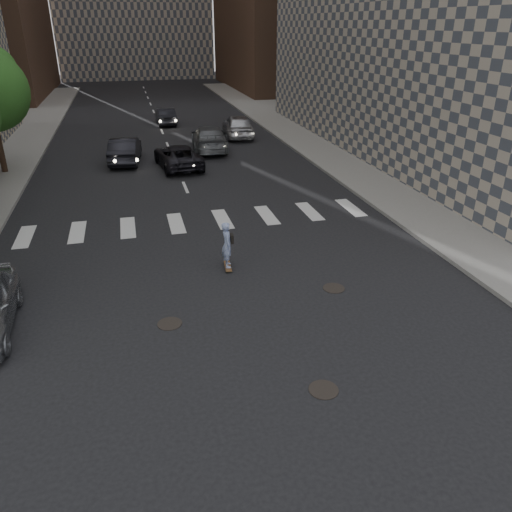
{
  "coord_description": "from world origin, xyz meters",
  "views": [
    {
      "loc": [
        -2.57,
        -10.98,
        7.73
      ],
      "look_at": [
        0.8,
        2.3,
        1.3
      ],
      "focal_mm": 35.0,
      "sensor_mm": 36.0,
      "label": 1
    }
  ],
  "objects_px": {
    "traffic_car_c": "(178,156)",
    "traffic_car_b": "(209,138)",
    "skateboarder": "(227,245)",
    "traffic_car_e": "(166,116)",
    "traffic_car_d": "(238,126)",
    "traffic_car_a": "(125,150)"
  },
  "relations": [
    {
      "from": "traffic_car_d",
      "to": "traffic_car_e",
      "type": "bearing_deg",
      "value": -49.35
    },
    {
      "from": "traffic_car_b",
      "to": "traffic_car_d",
      "type": "bearing_deg",
      "value": -121.5
    },
    {
      "from": "traffic_car_a",
      "to": "traffic_car_e",
      "type": "height_order",
      "value": "traffic_car_a"
    },
    {
      "from": "traffic_car_a",
      "to": "traffic_car_c",
      "type": "height_order",
      "value": "traffic_car_a"
    },
    {
      "from": "skateboarder",
      "to": "traffic_car_e",
      "type": "height_order",
      "value": "skateboarder"
    },
    {
      "from": "traffic_car_a",
      "to": "skateboarder",
      "type": "bearing_deg",
      "value": 107.52
    },
    {
      "from": "traffic_car_c",
      "to": "traffic_car_d",
      "type": "xyz_separation_m",
      "value": [
        5.22,
        7.58,
        0.16
      ]
    },
    {
      "from": "traffic_car_a",
      "to": "traffic_car_d",
      "type": "xyz_separation_m",
      "value": [
        8.19,
        5.58,
        0.06
      ]
    },
    {
      "from": "skateboarder",
      "to": "traffic_car_b",
      "type": "relative_size",
      "value": 0.31
    },
    {
      "from": "traffic_car_b",
      "to": "traffic_car_a",
      "type": "bearing_deg",
      "value": 24.69
    },
    {
      "from": "traffic_car_b",
      "to": "traffic_car_e",
      "type": "relative_size",
      "value": 1.34
    },
    {
      "from": "traffic_car_d",
      "to": "skateboarder",
      "type": "bearing_deg",
      "value": 81.0
    },
    {
      "from": "skateboarder",
      "to": "traffic_car_e",
      "type": "xyz_separation_m",
      "value": [
        0.3,
        27.74,
        -0.22
      ]
    },
    {
      "from": "traffic_car_b",
      "to": "traffic_car_e",
      "type": "bearing_deg",
      "value": -73.52
    },
    {
      "from": "traffic_car_d",
      "to": "traffic_car_e",
      "type": "distance_m",
      "value": 7.98
    },
    {
      "from": "traffic_car_b",
      "to": "traffic_car_d",
      "type": "relative_size",
      "value": 1.13
    },
    {
      "from": "traffic_car_c",
      "to": "traffic_car_e",
      "type": "distance_m",
      "value": 14.01
    },
    {
      "from": "skateboarder",
      "to": "traffic_car_a",
      "type": "height_order",
      "value": "skateboarder"
    },
    {
      "from": "traffic_car_b",
      "to": "skateboarder",
      "type": "bearing_deg",
      "value": 87.9
    },
    {
      "from": "traffic_car_b",
      "to": "traffic_car_e",
      "type": "height_order",
      "value": "traffic_car_b"
    },
    {
      "from": "traffic_car_a",
      "to": "traffic_car_b",
      "type": "relative_size",
      "value": 0.85
    },
    {
      "from": "traffic_car_c",
      "to": "traffic_car_b",
      "type": "bearing_deg",
      "value": -128.85
    }
  ]
}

